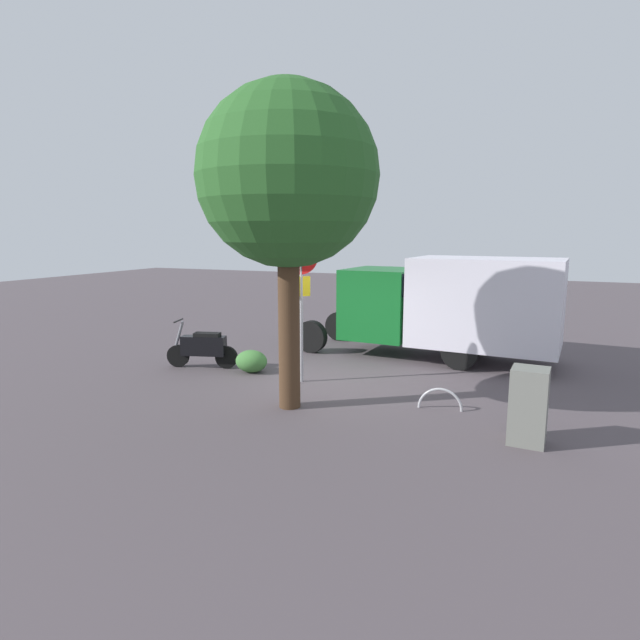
% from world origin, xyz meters
% --- Properties ---
extents(ground_plane, '(60.00, 60.00, 0.00)m').
position_xyz_m(ground_plane, '(0.00, 0.00, 0.00)').
color(ground_plane, '#4E4449').
extents(box_truck_near, '(6.94, 2.65, 2.70)m').
position_xyz_m(box_truck_near, '(-2.06, -3.33, 1.53)').
color(box_truck_near, black).
rests_on(box_truck_near, ground).
extents(motorcycle, '(1.77, 0.75, 1.20)m').
position_xyz_m(motorcycle, '(3.32, -0.02, 0.52)').
color(motorcycle, black).
rests_on(motorcycle, ground).
extents(stop_sign, '(0.71, 0.33, 3.19)m').
position_xyz_m(stop_sign, '(0.54, 0.16, 2.13)').
color(stop_sign, '#9E9EA3').
rests_on(stop_sign, ground).
extents(street_tree, '(3.33, 3.33, 6.01)m').
position_xyz_m(street_tree, '(0.02, 1.82, 4.31)').
color(street_tree, '#47301E').
rests_on(street_tree, ground).
extents(utility_cabinet, '(0.59, 0.57, 1.24)m').
position_xyz_m(utility_cabinet, '(-4.26, 1.95, 0.62)').
color(utility_cabinet, slate).
rests_on(utility_cabinet, ground).
extents(bike_rack_hoop, '(0.85, 0.14, 0.85)m').
position_xyz_m(bike_rack_hoop, '(-2.70, 0.85, 0.00)').
color(bike_rack_hoop, '#B7B7BC').
rests_on(bike_rack_hoop, ground).
extents(shrub_near_sign, '(0.79, 0.65, 0.54)m').
position_xyz_m(shrub_near_sign, '(2.00, -0.12, 0.27)').
color(shrub_near_sign, '#3F7737').
rests_on(shrub_near_sign, ground).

